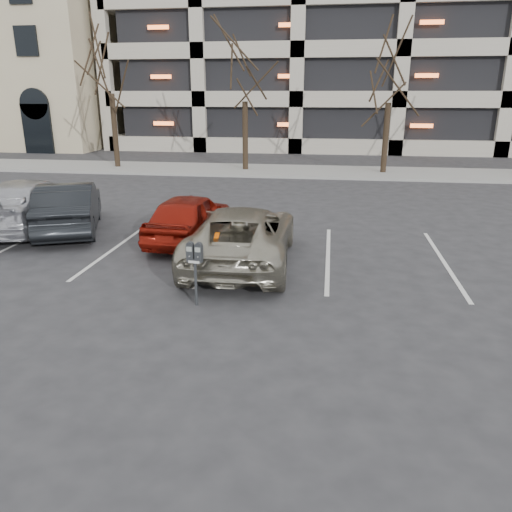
{
  "coord_description": "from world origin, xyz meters",
  "views": [
    {
      "loc": [
        1.34,
        -9.74,
        3.94
      ],
      "look_at": [
        -0.0,
        -0.6,
        0.9
      ],
      "focal_mm": 35.0,
      "sensor_mm": 36.0,
      "label": 1
    }
  ],
  "objects_px": {
    "suv_silver": "(242,235)",
    "car_dark": "(69,207)",
    "parking_meter": "(195,258)",
    "tree_c": "(392,56)",
    "car_silver": "(29,204)",
    "tree_a": "(107,45)",
    "tree_b": "(245,56)",
    "car_red": "(190,217)"
  },
  "relations": [
    {
      "from": "suv_silver",
      "to": "car_dark",
      "type": "relative_size",
      "value": 1.15
    },
    {
      "from": "car_dark",
      "to": "parking_meter",
      "type": "bearing_deg",
      "value": 114.67
    },
    {
      "from": "parking_meter",
      "to": "tree_c",
      "type": "bearing_deg",
      "value": 79.57
    },
    {
      "from": "tree_c",
      "to": "parking_meter",
      "type": "height_order",
      "value": "tree_c"
    },
    {
      "from": "parking_meter",
      "to": "car_dark",
      "type": "distance_m",
      "value": 6.98
    },
    {
      "from": "parking_meter",
      "to": "car_silver",
      "type": "height_order",
      "value": "car_silver"
    },
    {
      "from": "parking_meter",
      "to": "car_dark",
      "type": "relative_size",
      "value": 0.28
    },
    {
      "from": "tree_a",
      "to": "tree_b",
      "type": "relative_size",
      "value": 1.11
    },
    {
      "from": "car_silver",
      "to": "tree_a",
      "type": "bearing_deg",
      "value": -88.81
    },
    {
      "from": "tree_a",
      "to": "parking_meter",
      "type": "xyz_separation_m",
      "value": [
        8.9,
        -17.09,
        -5.24
      ]
    },
    {
      "from": "parking_meter",
      "to": "car_silver",
      "type": "relative_size",
      "value": 0.24
    },
    {
      "from": "car_dark",
      "to": "car_silver",
      "type": "distance_m",
      "value": 1.34
    },
    {
      "from": "tree_a",
      "to": "parking_meter",
      "type": "relative_size",
      "value": 6.86
    },
    {
      "from": "tree_b",
      "to": "car_dark",
      "type": "relative_size",
      "value": 1.76
    },
    {
      "from": "suv_silver",
      "to": "car_dark",
      "type": "height_order",
      "value": "car_dark"
    },
    {
      "from": "car_dark",
      "to": "tree_a",
      "type": "bearing_deg",
      "value": -95.06
    },
    {
      "from": "tree_b",
      "to": "car_red",
      "type": "relative_size",
      "value": 1.97
    },
    {
      "from": "car_red",
      "to": "car_silver",
      "type": "height_order",
      "value": "car_silver"
    },
    {
      "from": "tree_b",
      "to": "car_red",
      "type": "height_order",
      "value": "tree_b"
    },
    {
      "from": "parking_meter",
      "to": "car_silver",
      "type": "bearing_deg",
      "value": 148.88
    },
    {
      "from": "car_silver",
      "to": "car_dark",
      "type": "bearing_deg",
      "value": 164.09
    },
    {
      "from": "tree_b",
      "to": "car_silver",
      "type": "distance_m",
      "value": 13.88
    },
    {
      "from": "tree_b",
      "to": "car_silver",
      "type": "xyz_separation_m",
      "value": [
        -4.53,
        -12.19,
        -4.85
      ]
    },
    {
      "from": "parking_meter",
      "to": "car_dark",
      "type": "bearing_deg",
      "value": 143.08
    },
    {
      "from": "tree_b",
      "to": "car_silver",
      "type": "bearing_deg",
      "value": -110.38
    },
    {
      "from": "tree_b",
      "to": "tree_c",
      "type": "relative_size",
      "value": 1.01
    },
    {
      "from": "suv_silver",
      "to": "car_red",
      "type": "bearing_deg",
      "value": -45.23
    },
    {
      "from": "tree_b",
      "to": "car_red",
      "type": "bearing_deg",
      "value": -87.38
    },
    {
      "from": "tree_c",
      "to": "tree_a",
      "type": "bearing_deg",
      "value": 180.0
    },
    {
      "from": "tree_a",
      "to": "car_dark",
      "type": "bearing_deg",
      "value": -72.83
    },
    {
      "from": "tree_a",
      "to": "suv_silver",
      "type": "height_order",
      "value": "tree_a"
    },
    {
      "from": "tree_c",
      "to": "suv_silver",
      "type": "xyz_separation_m",
      "value": [
        -4.65,
        -14.45,
        -4.84
      ]
    },
    {
      "from": "tree_a",
      "to": "car_silver",
      "type": "xyz_separation_m",
      "value": [
        2.47,
        -12.19,
        -5.45
      ]
    },
    {
      "from": "tree_b",
      "to": "car_red",
      "type": "xyz_separation_m",
      "value": [
        0.59,
        -12.78,
        -4.93
      ]
    },
    {
      "from": "tree_c",
      "to": "parking_meter",
      "type": "bearing_deg",
      "value": -106.62
    },
    {
      "from": "tree_b",
      "to": "car_dark",
      "type": "height_order",
      "value": "tree_b"
    },
    {
      "from": "parking_meter",
      "to": "suv_silver",
      "type": "height_order",
      "value": "suv_silver"
    },
    {
      "from": "parking_meter",
      "to": "car_silver",
      "type": "distance_m",
      "value": 8.08
    },
    {
      "from": "tree_b",
      "to": "parking_meter",
      "type": "xyz_separation_m",
      "value": [
        1.9,
        -17.09,
        -4.64
      ]
    },
    {
      "from": "suv_silver",
      "to": "tree_a",
      "type": "bearing_deg",
      "value": -58.92
    },
    {
      "from": "tree_a",
      "to": "tree_c",
      "type": "xyz_separation_m",
      "value": [
        14.0,
        0.0,
        -0.67
      ]
    },
    {
      "from": "suv_silver",
      "to": "car_silver",
      "type": "height_order",
      "value": "car_silver"
    }
  ]
}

